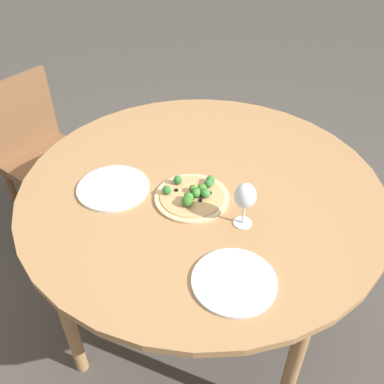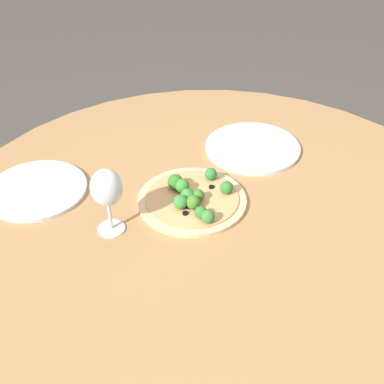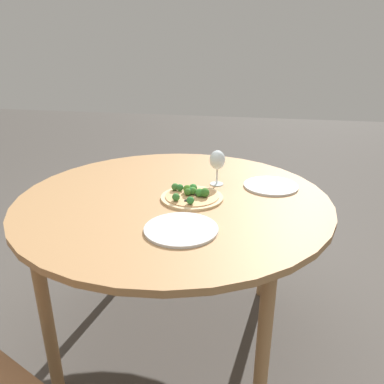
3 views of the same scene
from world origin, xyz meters
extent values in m
cylinder|color=#A87A4C|center=(0.00, 0.00, 0.73)|extent=(1.32, 1.32, 0.03)
cylinder|color=#A87A4C|center=(0.41, -0.41, 0.36)|extent=(0.05, 0.05, 0.72)
cylinder|color=brown|center=(-0.16, -0.79, 0.20)|extent=(0.04, 0.04, 0.40)
cylinder|color=#DBBC89|center=(0.08, -0.02, 0.75)|extent=(0.26, 0.26, 0.01)
cylinder|color=tan|center=(0.08, -0.02, 0.76)|extent=(0.22, 0.22, 0.00)
sphere|color=#2D7934|center=(0.09, -0.10, 0.77)|extent=(0.03, 0.03, 0.03)
sphere|color=#41832F|center=(0.09, 0.00, 0.77)|extent=(0.03, 0.03, 0.03)
sphere|color=#317632|center=(0.02, 0.03, 0.77)|extent=(0.03, 0.03, 0.03)
sphere|color=#427A23|center=(0.06, 0.01, 0.77)|extent=(0.03, 0.03, 0.03)
sphere|color=#346E26|center=(0.14, -0.02, 0.78)|extent=(0.04, 0.04, 0.04)
sphere|color=#388136|center=(0.08, 0.03, 0.77)|extent=(0.03, 0.03, 0.03)
sphere|color=#3D7429|center=(0.07, -0.02, 0.77)|extent=(0.03, 0.03, 0.03)
sphere|color=#2F7534|center=(0.08, 0.00, 0.77)|extent=(0.03, 0.03, 0.03)
sphere|color=#398533|center=(0.12, -0.02, 0.77)|extent=(0.03, 0.03, 0.03)
sphere|color=#337430|center=(0.03, -0.08, 0.77)|extent=(0.03, 0.03, 0.03)
sphere|color=#3B7733|center=(0.00, 0.03, 0.77)|extent=(0.03, 0.03, 0.03)
cylinder|color=black|center=(0.10, 0.02, 0.76)|extent=(0.01, 0.01, 0.00)
cylinder|color=black|center=(0.07, 0.02, 0.76)|extent=(0.01, 0.01, 0.00)
cylinder|color=black|center=(0.06, 0.04, 0.76)|extent=(0.01, 0.01, 0.00)
cylinder|color=black|center=(0.07, -0.08, 0.76)|extent=(0.01, 0.01, 0.00)
cylinder|color=black|center=(0.10, -0.01, 0.76)|extent=(0.01, 0.01, 0.00)
cylinder|color=silver|center=(0.16, 0.17, 0.75)|extent=(0.06, 0.06, 0.00)
cylinder|color=silver|center=(0.16, 0.17, 0.78)|extent=(0.01, 0.01, 0.07)
ellipsoid|color=silver|center=(0.16, 0.17, 0.86)|extent=(0.07, 0.07, 0.09)
cylinder|color=silver|center=(0.10, -0.30, 0.75)|extent=(0.26, 0.26, 0.01)
cylinder|color=silver|center=(0.41, 0.19, 0.75)|extent=(0.24, 0.24, 0.01)
camera|label=1|loc=(1.18, 0.26, 1.71)|focal=40.00mm
camera|label=2|loc=(-0.54, 0.77, 1.54)|focal=50.00mm
camera|label=3|loc=(0.35, -1.43, 1.35)|focal=35.00mm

